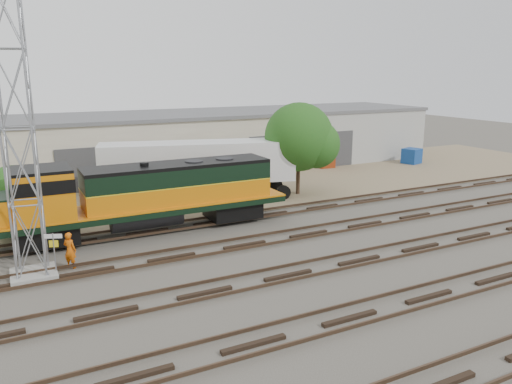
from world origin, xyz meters
name	(u,v)px	position (x,y,z in m)	size (l,w,h in m)	color
ground	(258,255)	(0.00, 0.00, 0.00)	(140.00, 140.00, 0.00)	#47423A
dirt_strip	(168,192)	(0.00, 15.00, 0.01)	(80.00, 16.00, 0.02)	#726047
tracks	(288,275)	(0.00, -3.00, 0.08)	(80.00, 20.40, 0.28)	black
warehouse	(140,144)	(0.04, 22.98, 2.65)	(58.40, 10.40, 5.30)	beige
locomotive	(141,195)	(-4.27, 6.00, 2.29)	(16.56, 2.90, 3.98)	black
signal_tower	(18,134)	(-10.21, 2.31, 6.41)	(1.94, 1.94, 13.14)	gray
sign_post	(54,246)	(-9.27, 2.03, 1.37)	(0.75, 0.34, 1.96)	gray
worker	(70,250)	(-8.56, 2.54, 0.88)	(0.64, 0.42, 1.76)	#D75A0B
semi_trailer	(203,164)	(1.66, 11.74, 2.62)	(13.79, 6.18, 4.17)	silver
dumpster_blue	(412,156)	(25.40, 15.78, 0.75)	(1.60, 1.50, 1.50)	navy
dumpster_red	(325,160)	(16.48, 17.95, 0.70)	(1.50, 1.40, 1.40)	maroon
tree_mid	(20,203)	(-10.32, 9.51, 1.71)	(4.32, 4.12, 4.12)	#382619
tree_east	(303,139)	(8.85, 9.93, 4.16)	(5.30, 5.05, 6.82)	#382619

